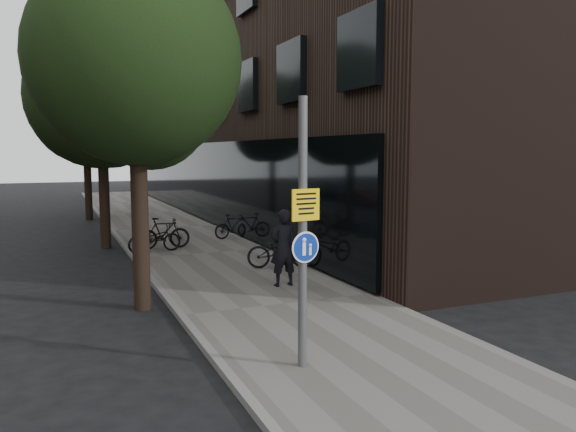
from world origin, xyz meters
TOP-DOWN VIEW (x-y plane):
  - ground at (0.00, 0.00)m, footprint 120.00×120.00m
  - sidewalk at (0.25, 10.00)m, footprint 4.50×60.00m
  - curb_edge at (-2.00, 10.00)m, footprint 0.15×60.00m
  - building_right_dark_brick at (8.50, 22.00)m, footprint 12.00×40.00m
  - street_tree_near at (-2.53, 4.64)m, footprint 4.40×4.40m
  - street_tree_mid at (-2.53, 13.14)m, footprint 5.00×5.00m
  - street_tree_far at (-2.53, 22.14)m, footprint 5.00×5.00m
  - signpost at (-0.88, -0.07)m, footprint 0.47×0.14m
  - pedestrian at (0.84, 4.84)m, footprint 0.70×0.46m
  - parked_bike_facade_near at (1.59, 6.83)m, footprint 2.01×1.24m
  - parked_bike_facade_far at (2.00, 12.59)m, footprint 1.60×0.67m
  - parked_bike_curb_near at (-1.27, 10.75)m, footprint 1.82×0.86m
  - parked_bike_curb_far at (-0.87, 11.30)m, footprint 1.78×0.55m

SIDE VIEW (x-z plane):
  - ground at x=0.00m, z-range 0.00..0.00m
  - sidewalk at x=0.25m, z-range 0.00..0.12m
  - curb_edge at x=-2.00m, z-range 0.00..0.13m
  - parked_bike_curb_near at x=-1.27m, z-range 0.12..1.04m
  - parked_bike_facade_far at x=2.00m, z-range 0.12..1.05m
  - parked_bike_facade_near at x=1.59m, z-range 0.12..1.12m
  - parked_bike_curb_far at x=-0.87m, z-range 0.12..1.18m
  - pedestrian at x=0.84m, z-range 0.12..2.01m
  - signpost at x=-0.88m, z-range 0.14..4.23m
  - street_tree_near at x=-2.53m, z-range 1.36..8.86m
  - street_tree_mid at x=-2.53m, z-range 1.21..9.01m
  - street_tree_far at x=-2.53m, z-range 1.21..9.01m
  - building_right_dark_brick at x=8.50m, z-range 0.00..18.00m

